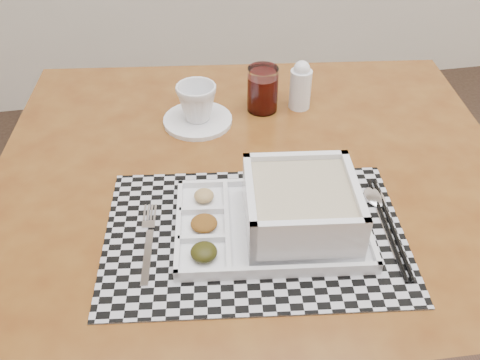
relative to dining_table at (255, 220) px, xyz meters
name	(u,v)px	position (x,y,z in m)	size (l,w,h in m)	color
dining_table	(255,220)	(0.00, 0.00, 0.00)	(1.13, 1.13, 0.75)	#5B2B10
placemat	(255,234)	(-0.03, -0.11, 0.08)	(0.50, 0.34, 0.00)	#AFAEB7
serving_tray	(291,213)	(0.04, -0.11, 0.12)	(0.35, 0.26, 0.10)	white
fork	(147,241)	(-0.20, -0.10, 0.08)	(0.04, 0.19, 0.00)	silver
spoon	(376,202)	(0.20, -0.08, 0.08)	(0.04, 0.18, 0.01)	silver
chopsticks	(389,226)	(0.20, -0.14, 0.08)	(0.05, 0.24, 0.01)	black
saucer	(198,120)	(-0.08, 0.25, 0.08)	(0.15, 0.15, 0.01)	white
cup	(197,102)	(-0.08, 0.25, 0.13)	(0.09, 0.09, 0.08)	white
juice_glass	(263,91)	(0.07, 0.27, 0.12)	(0.07, 0.07, 0.10)	white
creamer_bottle	(301,86)	(0.16, 0.27, 0.13)	(0.05, 0.05, 0.11)	white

